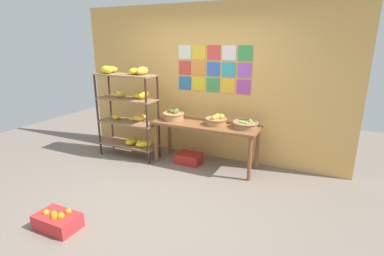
# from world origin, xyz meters

# --- Properties ---
(ground) EXTENTS (9.51, 9.51, 0.00)m
(ground) POSITION_xyz_m (0.00, 0.00, 0.00)
(ground) COLOR slate
(back_wall_with_art) EXTENTS (4.93, 0.07, 2.66)m
(back_wall_with_art) POSITION_xyz_m (0.00, 1.78, 1.33)
(back_wall_with_art) COLOR #E0A857
(back_wall_with_art) RESTS_ON ground
(banana_shelf_unit) EXTENTS (1.10, 0.47, 1.63)m
(banana_shelf_unit) POSITION_xyz_m (-1.19, 1.14, 0.95)
(banana_shelf_unit) COLOR #37201A
(banana_shelf_unit) RESTS_ON ground
(display_table) EXTENTS (1.77, 0.59, 0.74)m
(display_table) POSITION_xyz_m (0.21, 1.32, 0.65)
(display_table) COLOR brown
(display_table) RESTS_ON ground
(fruit_basket_back_left) EXTENTS (0.35, 0.35, 0.18)m
(fruit_basket_back_left) POSITION_xyz_m (0.39, 1.34, 0.81)
(fruit_basket_back_left) COLOR #A77541
(fruit_basket_back_left) RESTS_ON display_table
(fruit_basket_left) EXTENTS (0.37, 0.37, 0.18)m
(fruit_basket_left) POSITION_xyz_m (-0.39, 1.32, 0.82)
(fruit_basket_left) COLOR #AC7F4D
(fruit_basket_left) RESTS_ON display_table
(fruit_basket_right) EXTENTS (0.40, 0.40, 0.13)m
(fruit_basket_right) POSITION_xyz_m (0.86, 1.36, 0.79)
(fruit_basket_right) COLOR olive
(fruit_basket_right) RESTS_ON display_table
(produce_crate_under_table) EXTENTS (0.41, 0.31, 0.17)m
(produce_crate_under_table) POSITION_xyz_m (-0.07, 1.27, 0.09)
(produce_crate_under_table) COLOR #AC2420
(produce_crate_under_table) RESTS_ON ground
(orange_crate_foreground) EXTENTS (0.50, 0.31, 0.22)m
(orange_crate_foreground) POSITION_xyz_m (-0.61, -1.02, 0.09)
(orange_crate_foreground) COLOR red
(orange_crate_foreground) RESTS_ON ground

